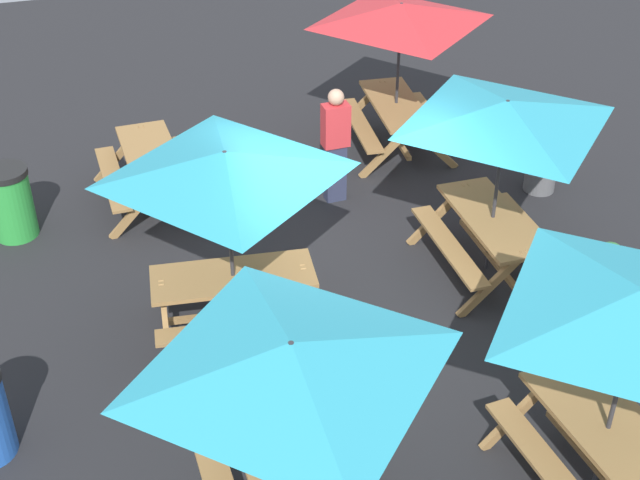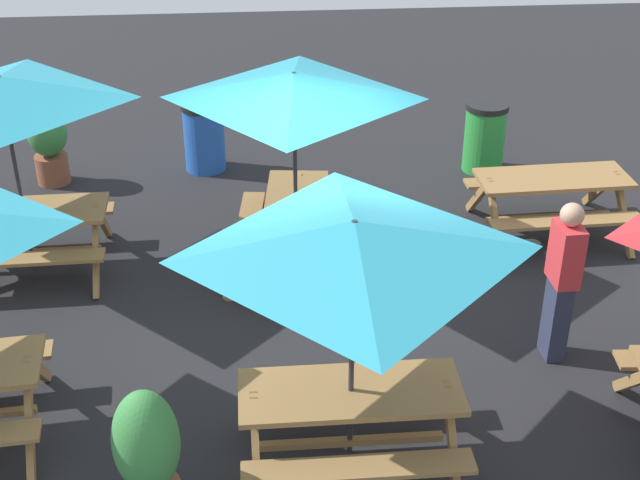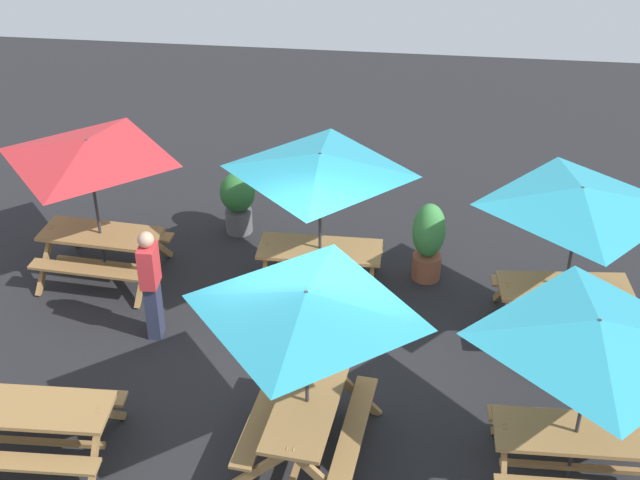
{
  "view_description": "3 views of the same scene",
  "coord_description": "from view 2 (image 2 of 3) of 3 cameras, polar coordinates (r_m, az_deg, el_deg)",
  "views": [
    {
      "loc": [
        7.79,
        -2.73,
        6.56
      ],
      "look_at": [
        -0.2,
        -0.3,
        0.9
      ],
      "focal_mm": 50.0,
      "sensor_mm": 36.0,
      "label": 1
    },
    {
      "loc": [
        0.46,
        7.46,
        5.32
      ],
      "look_at": [
        -0.2,
        -0.3,
        0.9
      ],
      "focal_mm": 50.0,
      "sensor_mm": 36.0,
      "label": 2
    },
    {
      "loc": [
        1.05,
        -8.95,
        7.73
      ],
      "look_at": [
        -0.26,
        1.91,
        0.9
      ],
      "focal_mm": 50.0,
      "sensor_mm": 36.0,
      "label": 3
    }
  ],
  "objects": [
    {
      "name": "ground_plane",
      "position": [
        9.17,
        -1.08,
        -5.86
      ],
      "size": [
        24.47,
        24.47,
        0.0
      ],
      "primitive_type": "plane",
      "color": "#232326",
      "rests_on": "ground"
    },
    {
      "name": "picnic_table_1",
      "position": [
        6.52,
        2.17,
        -1.17
      ],
      "size": [
        2.01,
        2.01,
        2.34
      ],
      "rotation": [
        0.0,
        0.0,
        0.0
      ],
      "color": "olive",
      "rests_on": "ground"
    },
    {
      "name": "trash_bin_blue",
      "position": [
        12.51,
        -7.43,
        6.62
      ],
      "size": [
        0.59,
        0.59,
        0.98
      ],
      "color": "blue",
      "rests_on": "ground"
    },
    {
      "name": "picnic_table_3",
      "position": [
        9.88,
        -19.58,
        8.15
      ],
      "size": [
        2.05,
        2.05,
        2.34
      ],
      "rotation": [
        0.0,
        0.0,
        0.02
      ],
      "color": "olive",
      "rests_on": "ground"
    },
    {
      "name": "picnic_table_4",
      "position": [
        9.44,
        -1.66,
        8.89
      ],
      "size": [
        2.2,
        2.2,
        2.34
      ],
      "rotation": [
        0.0,
        0.0,
        1.47
      ],
      "color": "olive",
      "rests_on": "ground"
    },
    {
      "name": "person_standing",
      "position": [
        8.66,
        15.24,
        -2.37
      ],
      "size": [
        0.24,
        0.37,
        1.67
      ],
      "rotation": [
        0.0,
        0.0,
        1.62
      ],
      "color": "#2D334C",
      "rests_on": "ground"
    },
    {
      "name": "trash_bin_green",
      "position": [
        12.59,
        10.49,
        6.52
      ],
      "size": [
        0.59,
        0.59,
        0.98
      ],
      "color": "green",
      "rests_on": "ground"
    },
    {
      "name": "potted_plant_2",
      "position": [
        12.5,
        -16.98,
        5.96
      ],
      "size": [
        0.53,
        0.53,
        1.07
      ],
      "color": "#935138",
      "rests_on": "ground"
    },
    {
      "name": "picnic_table_2",
      "position": [
        11.03,
        14.6,
        3.0
      ],
      "size": [
        1.85,
        1.59,
        0.81
      ],
      "rotation": [
        0.0,
        0.0,
        0.04
      ],
      "color": "olive",
      "rests_on": "ground"
    },
    {
      "name": "potted_plant_0",
      "position": [
        6.88,
        -10.94,
        -13.59
      ],
      "size": [
        0.5,
        0.5,
        1.28
      ],
      "color": "#935138",
      "rests_on": "ground"
    }
  ]
}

